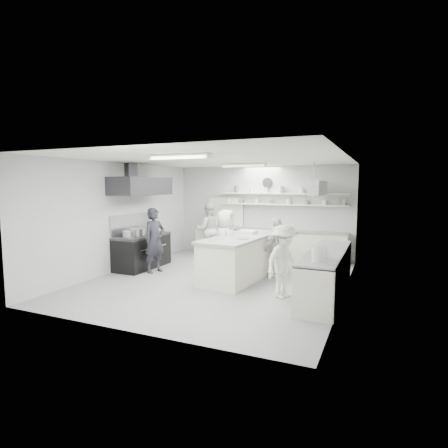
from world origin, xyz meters
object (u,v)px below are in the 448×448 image
at_px(back_counter, 267,244).
at_px(cook_stove, 155,240).
at_px(right_counter, 326,274).
at_px(prep_island, 241,258).
at_px(cook_back, 208,229).
at_px(stove, 142,252).

distance_m(back_counter, cook_stove, 3.86).
xyz_separation_m(right_counter, prep_island, (-2.23, 0.69, 0.05)).
height_order(prep_island, cook_back, cook_back).
height_order(stove, right_counter, right_counter).
bearing_deg(right_counter, stove, 173.48).
bearing_deg(cook_stove, back_counter, -18.81).
bearing_deg(cook_back, back_counter, 157.21).
xyz_separation_m(back_counter, right_counter, (2.35, -3.40, 0.01)).
relative_size(stove, prep_island, 0.64).
bearing_deg(prep_island, cook_back, 136.25).
bearing_deg(stove, right_counter, -6.52).
bearing_deg(prep_island, stove, -173.84).
xyz_separation_m(cook_stove, cook_back, (0.27, 2.74, 0.01)).
relative_size(right_counter, cook_back, 1.85).
bearing_deg(right_counter, cook_stove, 176.37).
bearing_deg(back_counter, right_counter, -55.35).
bearing_deg(prep_island, right_counter, -12.57).
height_order(stove, cook_stove, cook_stove).
distance_m(back_counter, right_counter, 4.13).
height_order(stove, back_counter, back_counter).
distance_m(right_counter, prep_island, 2.34).
xyz_separation_m(stove, cook_back, (0.92, 2.44, 0.44)).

